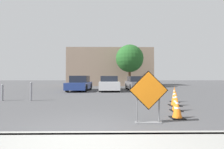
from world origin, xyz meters
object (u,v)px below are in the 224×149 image
object	(u,v)px
traffic_cone_third	(175,98)
parked_car_nearest	(80,84)
road_closed_sign	(148,95)
parked_car_third	(137,84)
bollard_nearest	(31,91)
traffic_cone_fourth	(174,95)
parked_car_second	(109,84)
traffic_cone_nearest	(177,108)
bollard_second	(2,92)
traffic_cone_second	(176,102)

from	to	relation	value
traffic_cone_third	parked_car_nearest	size ratio (longest dim) A/B	0.18
road_closed_sign	parked_car_third	size ratio (longest dim) A/B	0.32
parked_car_nearest	bollard_nearest	distance (m)	6.36
traffic_cone_fourth	parked_car_third	size ratio (longest dim) A/B	0.17
traffic_cone_third	parked_car_second	world-z (taller)	parked_car_second
road_closed_sign	parked_car_second	bearing A→B (deg)	96.52
traffic_cone_nearest	traffic_cone_fourth	bearing A→B (deg)	68.03
traffic_cone_nearest	traffic_cone_fourth	xyz separation A→B (m)	(1.25, 3.10, 0.07)
traffic_cone_fourth	parked_car_third	bearing A→B (deg)	95.49
parked_car_second	bollard_second	distance (m)	8.81
traffic_cone_second	parked_car_second	bearing A→B (deg)	106.44
traffic_cone_third	traffic_cone_fourth	bearing A→B (deg)	67.96
traffic_cone_fourth	parked_car_second	world-z (taller)	parked_car_second
road_closed_sign	traffic_cone_nearest	bearing A→B (deg)	25.83
traffic_cone_nearest	bollard_second	bearing A→B (deg)	156.00
road_closed_sign	traffic_cone_second	size ratio (longest dim) A/B	2.02
traffic_cone_fourth	bollard_second	distance (m)	9.42
traffic_cone_fourth	parked_car_third	world-z (taller)	parked_car_third
traffic_cone_fourth	bollard_second	xyz separation A→B (m)	(-9.40, 0.53, 0.09)
traffic_cone_third	bollard_nearest	xyz separation A→B (m)	(-7.40, 1.54, 0.19)
traffic_cone_second	traffic_cone_fourth	size ratio (longest dim) A/B	0.92
road_closed_sign	bollard_nearest	world-z (taller)	road_closed_sign
bollard_second	traffic_cone_second	bearing A→B (deg)	-16.78
parked_car_nearest	bollard_second	distance (m)	6.90
road_closed_sign	traffic_cone_fourth	world-z (taller)	road_closed_sign
road_closed_sign	bollard_nearest	distance (m)	6.90
traffic_cone_second	parked_car_nearest	distance (m)	10.38
traffic_cone_fourth	parked_car_second	size ratio (longest dim) A/B	0.17
traffic_cone_nearest	bollard_nearest	xyz separation A→B (m)	(-6.56, 3.63, 0.23)
traffic_cone_third	bollard_nearest	size ratio (longest dim) A/B	0.72
traffic_cone_nearest	traffic_cone_third	size ratio (longest dim) A/B	0.89
traffic_cone_third	traffic_cone_nearest	bearing A→B (deg)	-111.93
road_closed_sign	parked_car_third	bearing A→B (deg)	81.54
parked_car_nearest	parked_car_third	bearing A→B (deg)	-173.27
traffic_cone_nearest	traffic_cone_second	xyz separation A→B (m)	(0.43, 1.04, 0.04)
parked_car_third	bollard_second	xyz separation A→B (m)	(-8.71, -6.66, -0.17)
parked_car_second	parked_car_third	xyz separation A→B (m)	(2.83, 0.10, -0.00)
traffic_cone_fourth	bollard_nearest	bearing A→B (deg)	176.11
parked_car_second	traffic_cone_nearest	bearing A→B (deg)	100.94
traffic_cone_third	parked_car_nearest	xyz separation A→B (m)	(-5.94, 7.72, 0.30)
traffic_cone_second	traffic_cone_fourth	xyz separation A→B (m)	(0.82, 2.06, 0.03)
road_closed_sign	traffic_cone_fourth	size ratio (longest dim) A/B	1.85
traffic_cone_third	bollard_second	xyz separation A→B (m)	(-9.00, 1.54, 0.12)
bollard_nearest	road_closed_sign	bearing A→B (deg)	-36.89
road_closed_sign	traffic_cone_third	world-z (taller)	road_closed_sign
traffic_cone_third	traffic_cone_fourth	world-z (taller)	traffic_cone_fourth
traffic_cone_second	traffic_cone_third	distance (m)	1.13
bollard_second	traffic_cone_fourth	bearing A→B (deg)	-3.23
traffic_cone_fourth	parked_car_second	xyz separation A→B (m)	(-3.52, 7.09, 0.26)
parked_car_second	parked_car_third	bearing A→B (deg)	-179.66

